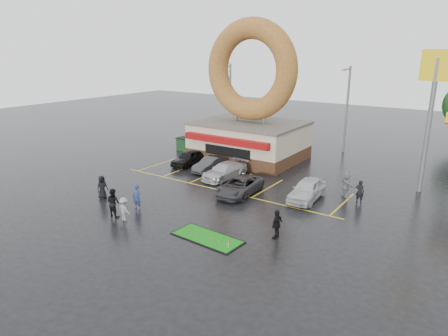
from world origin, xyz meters
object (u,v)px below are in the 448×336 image
Objects in this scene: donut_shop at (250,114)px; shell_sign at (433,95)px; car_silver at (225,171)px; car_white at (307,190)px; streetlight_mid at (347,107)px; car_grey at (240,186)px; person_cameraman at (277,224)px; person_blue at (137,197)px; dumpster at (186,144)px; car_dgrey at (211,164)px; streetlight_left at (230,99)px; putting_green at (207,238)px; car_black at (189,158)px.

shell_sign is (16.00, -0.97, 2.91)m from donut_shop.
car_silver is (1.72, -6.87, -3.79)m from donut_shop.
shell_sign is at bearing 42.49° from car_white.
car_grey is at bearing -96.92° from streetlight_mid.
shell_sign is at bearing -44.73° from streetlight_mid.
person_cameraman is (8.88, -7.60, 0.21)m from car_silver.
car_silver is 9.16m from person_blue.
car_grey is 2.61× the size of dumpster.
person_blue reaches higher than car_white.
car_dgrey is at bearing 142.97° from car_grey.
streetlight_left is 2.30× the size of car_dgrey.
streetlight_mid reaches higher than dumpster.
streetlight_mid is at bearing 135.27° from shell_sign.
putting_green is at bearing -89.33° from streetlight_mid.
person_blue is (-4.21, -6.50, 0.25)m from car_grey.
car_silver is at bearing 171.51° from car_white.
car_black is (-10.42, -13.35, -4.08)m from streetlight_mid.
dumpster is (-18.00, 13.39, -0.23)m from person_cameraman.
shell_sign reaches higher than car_white.
donut_shop is 2.90× the size of car_silver.
donut_shop is at bearing 12.59° from dumpster.
car_black is 0.94× the size of putting_green.
car_dgrey is 0.84× the size of car_silver.
streetlight_mid reaches higher than person_blue.
streetlight_mid is at bearing 79.88° from car_grey.
donut_shop reaches higher than streetlight_mid.
person_blue is 1.00× the size of dumpster.
car_grey is 1.05× the size of car_white.
car_silver is at bearing 119.33° from putting_green.
streetlight_left is at bearing 122.70° from car_grey.
shell_sign reaches higher than car_grey.
streetlight_left is at bearing 104.31° from car_black.
car_silver is 2.58× the size of person_blue.
streetlight_mid is 5.00× the size of person_blue.
car_dgrey is (2.91, -0.45, -0.05)m from car_black.
car_white is (-6.49, -6.63, -6.62)m from shell_sign.
person_blue is (-1.04, -9.10, 0.22)m from car_silver.
streetlight_mid is 5.09× the size of person_cameraman.
shell_sign is 21.01m from car_black.
person_cameraman is (10.60, -14.47, -3.58)m from donut_shop.
streetlight_mid is at bearing 96.05° from car_white.
streetlight_left is at bearing 129.06° from car_silver.
car_grey is (5.40, -3.62, 0.01)m from car_dgrey.
car_white is at bearing -134.38° from shell_sign.
streetlight_mid is 2.30× the size of car_dgrey.
streetlight_mid is at bearing 36.35° from dumpster.
streetlight_mid is 25.04m from person_blue.
streetlight_left is 5.09× the size of person_cameraman.
putting_green is (-2.22, -9.17, -0.73)m from car_white.
shell_sign reaches higher than car_silver.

